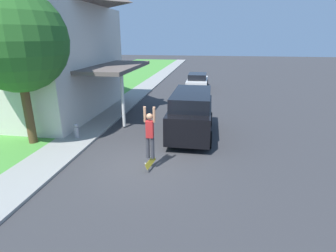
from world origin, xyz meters
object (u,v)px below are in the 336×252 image
Objects in this scene: fire_hydrant at (77,131)px; suv_parked at (191,113)px; car_down_street at (197,81)px; skateboarder at (150,132)px; skateboard at (150,162)px; lawn_tree_near at (15,41)px.

suv_parked is at bearing 15.70° from fire_hydrant.
fire_hydrant is (-5.16, -1.45, -0.69)m from suv_parked.
suv_parked reaches higher than car_down_street.
suv_parked is 2.50× the size of skateboarder.
skateboard is at bearing -99.56° from skateboarder.
suv_parked is 1.07× the size of car_down_street.
skateboarder reaches higher than car_down_street.
lawn_tree_near reaches higher than fire_hydrant.
suv_parked is 4.00m from skateboard.
lawn_tree_near reaches higher than suv_parked.
skateboard is (-0.81, -15.85, -0.40)m from car_down_street.
skateboard is (-1.15, -3.74, -0.84)m from suv_parked.
car_down_street reaches higher than skateboard.
skateboard is (5.66, -1.45, -4.10)m from lawn_tree_near.
suv_parked is 12.12m from car_down_street.
car_down_street is 6.75× the size of fire_hydrant.
car_down_street is 5.85× the size of skateboard.
skateboard is (-0.00, -0.02, -1.13)m from skateboarder.
car_down_street is at bearing 65.81° from lawn_tree_near.
car_down_street is at bearing 87.07° from skateboarder.
lawn_tree_near is 3.36× the size of skateboarder.
suv_parked is 3.91m from skateboarder.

